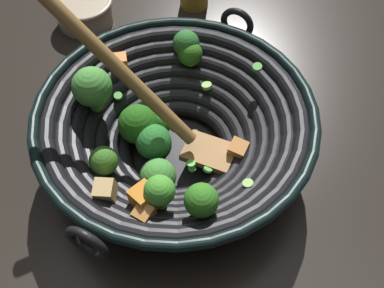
# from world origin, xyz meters

# --- Properties ---
(ground_plane) EXTENTS (4.00, 4.00, 0.00)m
(ground_plane) POSITION_xyz_m (0.00, 0.00, 0.00)
(ground_plane) COLOR #28231E
(wok) EXTENTS (0.41, 0.38, 0.28)m
(wok) POSITION_xyz_m (-0.00, 0.00, 0.07)
(wok) COLOR black
(wok) RESTS_ON ground
(prep_bowl) EXTENTS (0.11, 0.11, 0.05)m
(prep_bowl) POSITION_xyz_m (0.23, 0.27, 0.03)
(prep_bowl) COLOR tan
(prep_bowl) RESTS_ON ground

